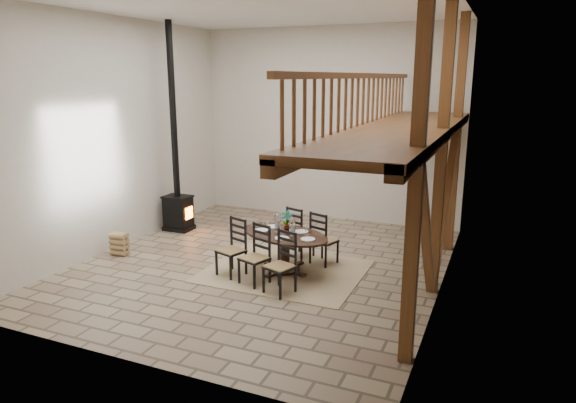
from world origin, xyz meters
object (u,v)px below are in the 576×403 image
at_px(dining_table, 281,252).
at_px(wood_stove, 177,186).
at_px(log_basket, 183,221).
at_px(log_stack, 119,244).

distance_m(dining_table, wood_stove, 3.97).
relative_size(wood_stove, log_basket, 9.92).
distance_m(log_basket, log_stack, 2.26).
bearing_deg(dining_table, log_basket, 170.96).
relative_size(log_basket, log_stack, 1.02).
height_order(dining_table, log_stack, dining_table).
bearing_deg(log_stack, wood_stove, 88.03).
relative_size(dining_table, log_stack, 4.99).
bearing_deg(log_stack, dining_table, 6.49).
distance_m(dining_table, log_stack, 3.64).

